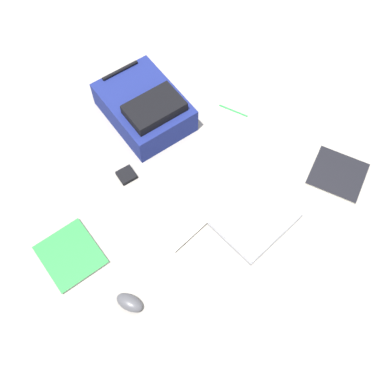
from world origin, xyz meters
name	(u,v)px	position (x,y,z in m)	size (l,w,h in m)	color
ground_plane	(181,191)	(0.00, 0.00, 0.00)	(4.04, 4.04, 0.00)	gray
backpack	(145,107)	(0.18, 0.40, 0.08)	(0.39, 0.47, 0.18)	navy
laptop	(255,219)	(0.11, -0.32, 0.02)	(0.33, 0.27, 0.03)	#929296
book_red	(338,174)	(0.53, -0.45, 0.01)	(0.27, 0.28, 0.02)	silver
book_comic	(171,215)	(-0.12, -0.05, 0.01)	(0.22, 0.28, 0.02)	silver
book_manual	(71,255)	(-0.52, 0.12, 0.01)	(0.25, 0.27, 0.02)	silver
computer_mouse	(130,303)	(-0.49, -0.20, 0.02)	(0.06, 0.11, 0.04)	#4C4C51
pen_black	(233,110)	(0.49, 0.12, 0.00)	(0.01, 0.01, 0.15)	#198C33
earbud_pouch	(127,175)	(-0.11, 0.23, 0.01)	(0.07, 0.07, 0.02)	black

